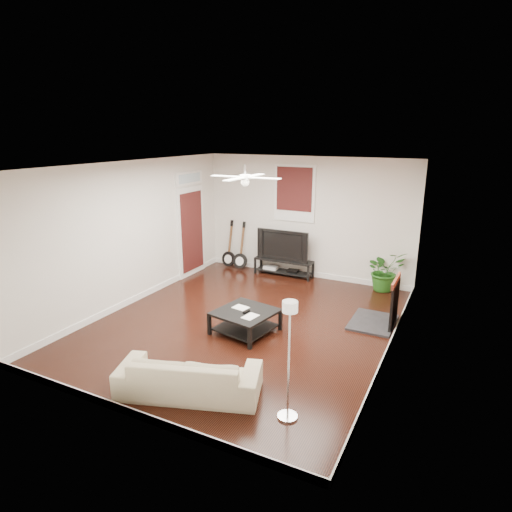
# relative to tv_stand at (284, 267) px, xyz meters

# --- Properties ---
(room) EXTENTS (5.01, 6.01, 2.81)m
(room) POSITION_rel_tv_stand_xyz_m (0.45, -2.78, 1.20)
(room) COLOR black
(room) RESTS_ON ground
(brick_accent) EXTENTS (0.02, 2.20, 2.80)m
(brick_accent) POSITION_rel_tv_stand_xyz_m (2.94, -1.78, 1.20)
(brick_accent) COLOR #AE4F38
(brick_accent) RESTS_ON floor
(fireplace) EXTENTS (0.80, 1.10, 0.92)m
(fireplace) POSITION_rel_tv_stand_xyz_m (2.65, -1.78, 0.26)
(fireplace) COLOR black
(fireplace) RESTS_ON floor
(window_back) EXTENTS (1.00, 0.06, 1.30)m
(window_back) POSITION_rel_tv_stand_xyz_m (0.15, 0.19, 1.75)
(window_back) COLOR #3B1010
(window_back) RESTS_ON wall_back
(door_left) EXTENTS (0.08, 1.00, 2.50)m
(door_left) POSITION_rel_tv_stand_xyz_m (-2.01, -0.88, 1.05)
(door_left) COLOR white
(door_left) RESTS_ON wall_left
(tv_stand) EXTENTS (1.41, 0.38, 0.40)m
(tv_stand) POSITION_rel_tv_stand_xyz_m (0.00, 0.00, 0.00)
(tv_stand) COLOR black
(tv_stand) RESTS_ON floor
(tv) EXTENTS (1.27, 0.17, 0.73)m
(tv) POSITION_rel_tv_stand_xyz_m (-0.00, 0.02, 0.56)
(tv) COLOR black
(tv) RESTS_ON tv_stand
(coffee_table) EXTENTS (1.07, 1.07, 0.39)m
(coffee_table) POSITION_rel_tv_stand_xyz_m (0.62, -3.12, -0.00)
(coffee_table) COLOR black
(coffee_table) RESTS_ON floor
(sofa) EXTENTS (1.98, 1.28, 0.54)m
(sofa) POSITION_rel_tv_stand_xyz_m (0.81, -5.04, 0.07)
(sofa) COLOR tan
(sofa) RESTS_ON floor
(floor_lamp) EXTENTS (0.32, 0.32, 1.51)m
(floor_lamp) POSITION_rel_tv_stand_xyz_m (2.16, -4.94, 0.56)
(floor_lamp) COLOR white
(floor_lamp) RESTS_ON floor
(potted_plant) EXTENTS (1.06, 1.05, 0.89)m
(potted_plant) POSITION_rel_tv_stand_xyz_m (2.34, 0.04, 0.25)
(potted_plant) COLOR #235E1B
(potted_plant) RESTS_ON floor
(guitar_left) EXTENTS (0.39, 0.29, 1.21)m
(guitar_left) POSITION_rel_tv_stand_xyz_m (-1.50, -0.03, 0.41)
(guitar_left) COLOR black
(guitar_left) RESTS_ON floor
(guitar_right) EXTENTS (0.38, 0.27, 1.21)m
(guitar_right) POSITION_rel_tv_stand_xyz_m (-1.15, -0.06, 0.41)
(guitar_right) COLOR black
(guitar_right) RESTS_ON floor
(ceiling_fan) EXTENTS (1.24, 1.24, 0.32)m
(ceiling_fan) POSITION_rel_tv_stand_xyz_m (0.45, -2.78, 2.40)
(ceiling_fan) COLOR white
(ceiling_fan) RESTS_ON ceiling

